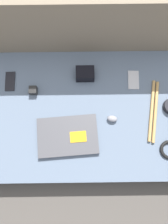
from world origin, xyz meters
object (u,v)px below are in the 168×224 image
object	(u,v)px
laptop	(68,136)
charger_brick	(34,90)
computer_mouse	(113,119)
phone_black	(134,80)
phone_silver	(11,81)
camera_pouch	(86,74)

from	to	relation	value
laptop	charger_brick	distance (m)	0.33
computer_mouse	phone_black	xyz separation A→B (m)	(0.14, 0.24, -0.01)
laptop	phone_black	xyz separation A→B (m)	(0.39, 0.33, -0.01)
phone_silver	camera_pouch	distance (m)	0.45
computer_mouse	camera_pouch	size ratio (longest dim) A/B	0.58
laptop	charger_brick	size ratio (longest dim) A/B	7.64
phone_silver	charger_brick	distance (m)	0.16
phone_silver	charger_brick	bearing A→B (deg)	-24.81
laptop	camera_pouch	size ratio (longest dim) A/B	3.25
computer_mouse	phone_silver	bearing A→B (deg)	168.10
camera_pouch	charger_brick	size ratio (longest dim) A/B	2.35
computer_mouse	camera_pouch	xyz separation A→B (m)	(-0.15, 0.27, 0.02)
phone_silver	camera_pouch	bearing A→B (deg)	2.85
laptop	charger_brick	world-z (taller)	charger_brick
computer_mouse	laptop	bearing A→B (deg)	-149.95
laptop	phone_black	distance (m)	0.51
charger_brick	phone_black	bearing A→B (deg)	6.08
charger_brick	laptop	bearing A→B (deg)	-52.85
laptop	computer_mouse	bearing A→B (deg)	16.32
laptop	phone_black	world-z (taller)	laptop
charger_brick	computer_mouse	bearing A→B (deg)	-20.82
phone_black	charger_brick	size ratio (longest dim) A/B	2.57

